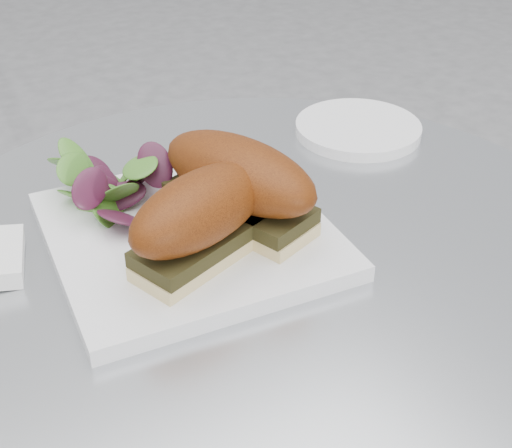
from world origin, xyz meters
The scene contains 6 objects.
table centered at (0.00, 0.00, 0.49)m, with size 0.70×0.70×0.73m.
plate centered at (-0.05, 0.05, 0.74)m, with size 0.25×0.25×0.02m, color white.
sandwich_left centered at (-0.06, 0.00, 0.79)m, with size 0.16×0.11×0.08m.
sandwich_right centered at (0.00, 0.04, 0.79)m, with size 0.12×0.18×0.08m.
salad centered at (-0.10, 0.13, 0.77)m, with size 0.11×0.11×0.05m, color #50922F, non-canonical shape.
saucer centered at (0.23, 0.15, 0.74)m, with size 0.15×0.15×0.01m, color white.
Camera 1 is at (-0.28, -0.44, 1.11)m, focal length 50.00 mm.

